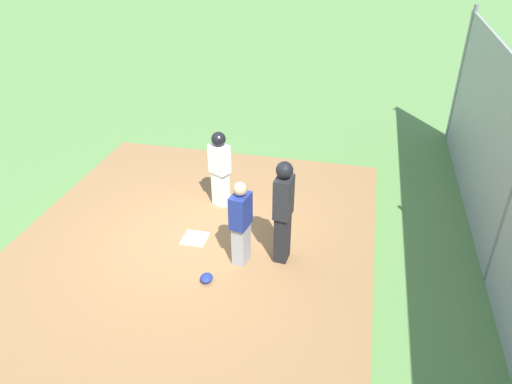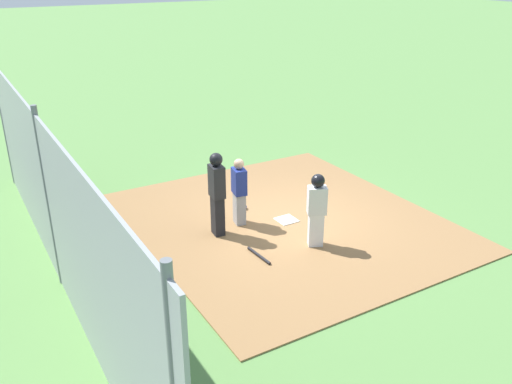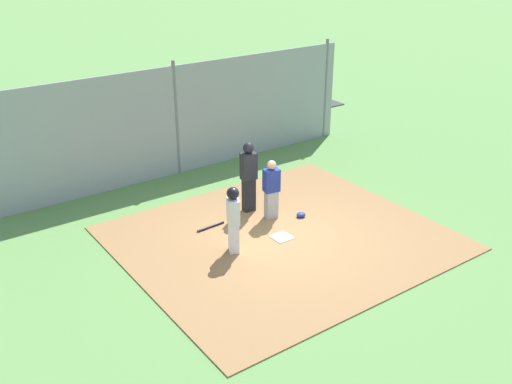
{
  "view_description": "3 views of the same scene",
  "coord_description": "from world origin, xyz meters",
  "px_view_note": "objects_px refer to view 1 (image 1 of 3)",
  "views": [
    {
      "loc": [
        -6.72,
        -2.68,
        5.23
      ],
      "look_at": [
        0.69,
        -0.99,
        0.75
      ],
      "focal_mm": 33.88,
      "sensor_mm": 36.0,
      "label": 1
    },
    {
      "loc": [
        9.18,
        -6.23,
        5.48
      ],
      "look_at": [
        0.02,
        -0.82,
        0.92
      ],
      "focal_mm": 37.77,
      "sensor_mm": 36.0,
      "label": 2
    },
    {
      "loc": [
        7.59,
        9.59,
        6.81
      ],
      "look_at": [
        0.2,
        -0.76,
        0.98
      ],
      "focal_mm": 41.4,
      "sensor_mm": 36.0,
      "label": 3
    }
  ],
  "objects_px": {
    "home_plate": "(195,238)",
    "runner": "(220,165)",
    "catcher": "(241,222)",
    "catcher_mask": "(206,278)",
    "baseball_bat": "(281,214)",
    "umpire": "(283,210)"
  },
  "relations": [
    {
      "from": "umpire",
      "to": "runner",
      "type": "distance_m",
      "value": 2.12
    },
    {
      "from": "umpire",
      "to": "baseball_bat",
      "type": "distance_m",
      "value": 1.64
    },
    {
      "from": "runner",
      "to": "baseball_bat",
      "type": "height_order",
      "value": "runner"
    },
    {
      "from": "home_plate",
      "to": "runner",
      "type": "relative_size",
      "value": 0.28
    },
    {
      "from": "baseball_bat",
      "to": "catcher_mask",
      "type": "height_order",
      "value": "catcher_mask"
    },
    {
      "from": "runner",
      "to": "baseball_bat",
      "type": "xyz_separation_m",
      "value": [
        -0.16,
        -1.27,
        -0.86
      ]
    },
    {
      "from": "runner",
      "to": "umpire",
      "type": "bearing_deg",
      "value": 72.2
    },
    {
      "from": "catcher",
      "to": "baseball_bat",
      "type": "xyz_separation_m",
      "value": [
        1.53,
        -0.41,
        -0.76
      ]
    },
    {
      "from": "umpire",
      "to": "home_plate",
      "type": "bearing_deg",
      "value": -1.18
    },
    {
      "from": "catcher",
      "to": "baseball_bat",
      "type": "distance_m",
      "value": 1.76
    },
    {
      "from": "catcher",
      "to": "baseball_bat",
      "type": "bearing_deg",
      "value": -93.83
    },
    {
      "from": "catcher",
      "to": "catcher_mask",
      "type": "distance_m",
      "value": 1.05
    },
    {
      "from": "catcher_mask",
      "to": "umpire",
      "type": "bearing_deg",
      "value": -51.6
    },
    {
      "from": "runner",
      "to": "baseball_bat",
      "type": "bearing_deg",
      "value": 108.97
    },
    {
      "from": "home_plate",
      "to": "catcher",
      "type": "relative_size",
      "value": 0.29
    },
    {
      "from": "umpire",
      "to": "catcher_mask",
      "type": "height_order",
      "value": "umpire"
    },
    {
      "from": "home_plate",
      "to": "catcher",
      "type": "distance_m",
      "value": 1.33
    },
    {
      "from": "umpire",
      "to": "runner",
      "type": "relative_size",
      "value": 1.17
    },
    {
      "from": "catcher",
      "to": "catcher_mask",
      "type": "relative_size",
      "value": 6.4
    },
    {
      "from": "home_plate",
      "to": "runner",
      "type": "height_order",
      "value": "runner"
    },
    {
      "from": "home_plate",
      "to": "umpire",
      "type": "xyz_separation_m",
      "value": [
        -0.2,
        -1.64,
        0.98
      ]
    },
    {
      "from": "home_plate",
      "to": "baseball_bat",
      "type": "xyz_separation_m",
      "value": [
        1.11,
        -1.4,
        0.02
      ]
    }
  ]
}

